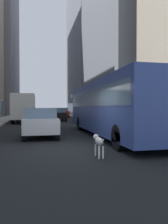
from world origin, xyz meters
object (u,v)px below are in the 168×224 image
at_px(transit_bus, 111,105).
at_px(dalmatian_dog, 99,141).
at_px(car_red_coupe, 62,112).
at_px(car_black_suv, 58,114).
at_px(car_grey_wagon, 54,111).
at_px(car_blue_hatchback, 28,113).
at_px(box_truck, 24,107).
at_px(car_silver_sedan, 41,122).

xyz_separation_m(transit_bus, dalmatian_dog, (-2.19, -5.03, -1.26)).
bearing_deg(car_red_coupe, car_black_suv, -99.72).
height_order(car_red_coupe, dalmatian_dog, car_red_coupe).
xyz_separation_m(car_grey_wagon, dalmatian_dog, (-2.19, -47.82, -0.31)).
height_order(car_blue_hatchback, box_truck, box_truck).
distance_m(car_black_suv, dalmatian_dog, 20.38).
xyz_separation_m(car_black_suv, dalmatian_dog, (-0.59, -20.37, -0.31)).
xyz_separation_m(car_blue_hatchback, box_truck, (-0.00, -8.38, 0.84)).
relative_size(transit_bus, dalmatian_dog, 11.98).
xyz_separation_m(transit_bus, car_silver_sedan, (-4.00, 0.56, -0.96)).
relative_size(transit_bus, car_black_suv, 2.80).
height_order(box_truck, dalmatian_dog, box_truck).
relative_size(car_silver_sedan, car_blue_hatchback, 1.08).
relative_size(car_silver_sedan, dalmatian_dog, 4.48).
distance_m(transit_bus, box_truck, 14.41).
distance_m(car_silver_sedan, car_red_coupe, 24.44).
bearing_deg(car_silver_sedan, car_red_coupe, 80.58).
height_order(car_silver_sedan, box_truck, box_truck).
bearing_deg(dalmatian_dog, box_truck, 100.54).
bearing_deg(box_truck, car_black_suv, 27.26).
height_order(transit_bus, car_black_suv, transit_bus).
xyz_separation_m(car_black_suv, box_truck, (-4.00, -2.06, 0.85)).
relative_size(box_truck, dalmatian_dog, 7.79).
distance_m(car_red_coupe, dalmatian_dog, 29.79).
height_order(car_silver_sedan, car_grey_wagon, same).
bearing_deg(car_grey_wagon, box_truck, -100.74).
relative_size(car_black_suv, dalmatian_dog, 4.28).
relative_size(car_grey_wagon, car_red_coupe, 1.02).
height_order(car_silver_sedan, car_red_coupe, same).
height_order(car_silver_sedan, car_blue_hatchback, same).
height_order(transit_bus, car_silver_sedan, transit_bus).
distance_m(box_truck, dalmatian_dog, 18.66).
relative_size(car_silver_sedan, car_black_suv, 1.05).
height_order(car_black_suv, box_truck, box_truck).
bearing_deg(box_truck, car_blue_hatchback, 90.00).
height_order(transit_bus, dalmatian_dog, transit_bus).
height_order(car_blue_hatchback, car_grey_wagon, same).
relative_size(car_silver_sedan, car_red_coupe, 0.94).
bearing_deg(transit_bus, box_truck, 112.87).
bearing_deg(car_silver_sedan, car_grey_wagon, 84.59).
bearing_deg(car_grey_wagon, car_silver_sedan, -95.41).
bearing_deg(car_red_coupe, car_grey_wagon, 90.00).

